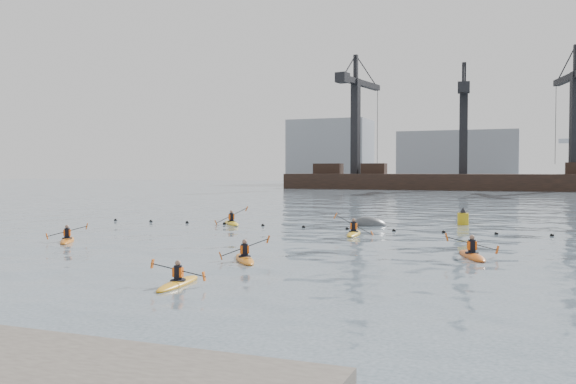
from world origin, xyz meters
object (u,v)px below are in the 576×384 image
kayaker_0 (245,258)px  kayaker_1 (178,282)px  nav_buoy (463,219)px  kayaker_2 (67,240)px  kayaker_5 (231,223)px  kayaker_3 (354,233)px  kayaker_4 (472,255)px  mooring_buoy (371,225)px

kayaker_0 → kayaker_1: kayaker_0 is taller
nav_buoy → kayaker_2: bearing=-136.2°
kayaker_0 → kayaker_5: size_ratio=0.95×
kayaker_2 → kayaker_5: bearing=40.3°
kayaker_3 → nav_buoy: 10.46m
kayaker_3 → nav_buoy: size_ratio=2.49×
kayaker_1 → kayaker_2: bearing=138.7°
kayaker_0 → kayaker_5: kayaker_5 is taller
kayaker_3 → kayaker_4: kayaker_3 is taller
mooring_buoy → kayaker_2: bearing=-130.3°
kayaker_5 → nav_buoy: (15.22, 5.23, 0.32)m
kayaker_0 → kayaker_3: (1.54, 11.61, 0.01)m
kayaker_3 → kayaker_2: bearing=-154.1°
kayaker_2 → nav_buoy: (18.58, 17.84, 0.33)m
mooring_buoy → nav_buoy: bearing=25.7°
mooring_buoy → nav_buoy: nav_buoy is taller
kayaker_1 → nav_buoy: 27.16m
nav_buoy → kayaker_0: bearing=-108.5°
kayaker_5 → mooring_buoy: size_ratio=1.33×
kayaker_2 → kayaker_4: 20.51m
kayaker_2 → kayaker_4: size_ratio=0.85×
kayaker_2 → nav_buoy: bearing=9.1°
kayaker_1 → kayaker_4: size_ratio=0.85×
nav_buoy → kayaker_5: bearing=-161.0°
kayaker_3 → mooring_buoy: kayaker_3 is taller
kayaker_2 → kayaker_3: size_ratio=0.84×
kayaker_2 → kayaker_3: bearing=-0.9°
kayaker_1 → kayaker_3: size_ratio=0.85×
kayaker_0 → kayaker_2: size_ratio=1.01×
kayaker_0 → nav_buoy: bearing=37.8°
kayaker_1 → mooring_buoy: size_ratio=1.24×
kayaker_1 → nav_buoy: (6.57, 26.35, 0.33)m
kayaker_4 → mooring_buoy: (-7.65, 13.33, -0.10)m
kayaker_2 → kayaker_3: 15.92m
mooring_buoy → kayaker_3: bearing=-86.0°
kayaker_4 → mooring_buoy: 15.36m
kayaker_3 → nav_buoy: (5.35, 8.99, 0.32)m
kayaker_5 → mooring_buoy: (9.43, 2.44, -0.11)m
kayaker_5 → nav_buoy: kayaker_5 is taller
kayaker_4 → nav_buoy: (-1.86, 16.12, 0.32)m
kayaker_0 → kayaker_3: kayaker_3 is taller
mooring_buoy → nav_buoy: size_ratio=1.69×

